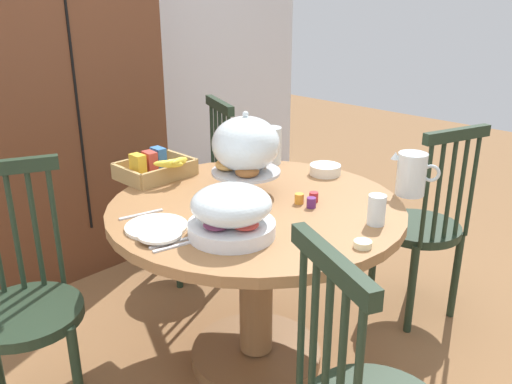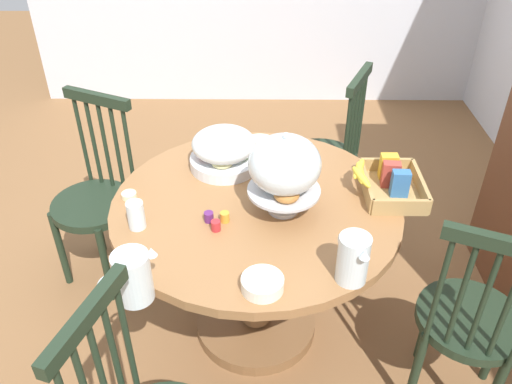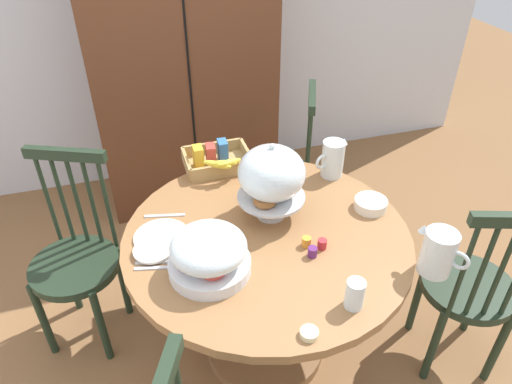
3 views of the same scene
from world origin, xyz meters
TOP-DOWN VIEW (x-y plane):
  - ground_plane at (0.00, 0.00)m, footprint 10.00×10.00m
  - wooden_armoire at (0.05, 1.50)m, footprint 1.18×0.60m
  - dining_table at (0.12, 0.02)m, footprint 1.16×1.16m
  - windsor_chair_near_window at (0.95, -0.28)m, footprint 0.43×0.43m
  - windsor_chair_by_cabinet at (0.49, 0.82)m, footprint 0.44×0.44m
  - windsor_chair_facing_door at (-0.67, 0.40)m, footprint 0.44×0.44m
  - pastry_stand_with_dome at (0.18, 0.13)m, footprint 0.28×0.28m
  - fruit_platter_covered at (-0.14, -0.12)m, footprint 0.30×0.30m
  - orange_juice_pitcher at (0.64, -0.35)m, footprint 0.13×0.18m
  - milk_pitcher at (0.55, 0.34)m, footprint 0.18×0.10m
  - cereal_basket at (0.04, 0.56)m, footprint 0.32×0.30m
  - china_plate_large at (-0.28, 0.12)m, footprint 0.22×0.22m
  - china_plate_small at (-0.33, 0.04)m, footprint 0.15×0.15m
  - cereal_bowl at (0.60, 0.05)m, footprint 0.14×0.14m
  - drinking_glass at (0.28, -0.42)m, footprint 0.06×0.06m
  - butter_dish at (0.10, -0.49)m, footprint 0.06×0.06m
  - jam_jar_strawberry at (0.30, -0.12)m, footprint 0.04×0.04m
  - jam_jar_apricot at (0.25, -0.09)m, footprint 0.04×0.04m
  - jam_jar_grape at (0.25, -0.15)m, footprint 0.04×0.04m
  - table_knife at (-0.31, -0.02)m, footprint 0.17×0.05m
  - dinner_fork at (-0.32, -0.05)m, footprint 0.17×0.05m
  - soup_spoon at (-0.25, 0.25)m, footprint 0.17×0.05m

SIDE VIEW (x-z plane):
  - ground_plane at x=0.00m, z-range 0.00..0.00m
  - windsor_chair_near_window at x=0.95m, z-range -0.03..0.94m
  - windsor_chair_by_cabinet at x=0.49m, z-range -0.03..0.94m
  - windsor_chair_facing_door at x=-0.67m, z-range -0.03..0.94m
  - dining_table at x=0.12m, z-range 0.15..0.89m
  - table_knife at x=-0.31m, z-range 0.74..0.75m
  - dinner_fork at x=-0.32m, z-range 0.74..0.75m
  - soup_spoon at x=-0.25m, z-range 0.74..0.75m
  - china_plate_large at x=-0.28m, z-range 0.74..0.75m
  - butter_dish at x=0.10m, z-range 0.74..0.76m
  - china_plate_small at x=-0.33m, z-range 0.75..0.76m
  - jam_jar_strawberry at x=0.30m, z-range 0.74..0.78m
  - jam_jar_apricot at x=0.25m, z-range 0.74..0.78m
  - jam_jar_grape at x=0.25m, z-range 0.74..0.78m
  - cereal_bowl at x=0.60m, z-range 0.74..0.78m
  - cereal_basket at x=0.04m, z-range 0.72..0.85m
  - drinking_glass at x=0.28m, z-range 0.74..0.85m
  - orange_juice_pitcher at x=0.64m, z-range 0.73..0.91m
  - milk_pitcher at x=0.55m, z-range 0.73..0.91m
  - fruit_platter_covered at x=-0.14m, z-range 0.74..0.92m
  - pastry_stand_with_dome at x=0.18m, z-range 0.77..1.11m
  - wooden_armoire at x=0.05m, z-range 0.00..1.96m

